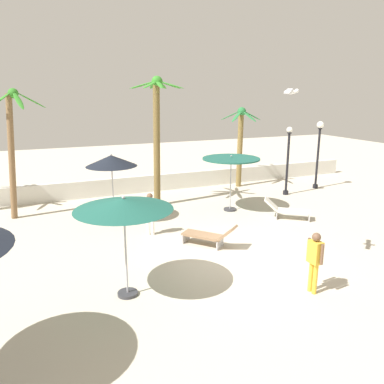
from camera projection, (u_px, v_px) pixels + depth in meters
ground_plane at (231, 258)px, 12.18m from camera, size 56.00×56.00×0.00m
boundary_wall at (148, 183)px, 20.22m from camera, size 25.20×0.30×0.87m
patio_umbrella_0 at (111, 161)px, 14.97m from camera, size 2.01×2.01×2.78m
patio_umbrella_1 at (124, 205)px, 9.36m from camera, size 2.46×2.46×2.67m
patio_umbrella_2 at (231, 162)px, 16.56m from camera, size 2.49×2.49×2.48m
palm_tree_0 at (12, 140)px, 15.32m from camera, size 2.22×2.33×5.27m
palm_tree_1 at (240, 138)px, 20.80m from camera, size 2.18×2.28×4.33m
palm_tree_2 at (157, 127)px, 16.99m from camera, size 2.40×2.41×5.79m
lamp_post_0 at (319, 147)px, 20.49m from camera, size 0.37×0.37×3.62m
lamp_post_1 at (288, 159)px, 19.26m from camera, size 0.30×0.30×3.45m
lounge_chair_0 at (287, 210)px, 15.87m from camera, size 1.83×1.58×0.84m
lounge_chair_1 at (209, 235)px, 13.04m from camera, size 1.64×1.79×0.84m
guest_0 at (315, 257)px, 9.85m from camera, size 0.25×0.56×1.66m
guest_1 at (150, 210)px, 13.94m from camera, size 0.51×0.38×1.58m
seagull_0 at (291, 91)px, 9.88m from camera, size 0.77×0.72×0.15m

